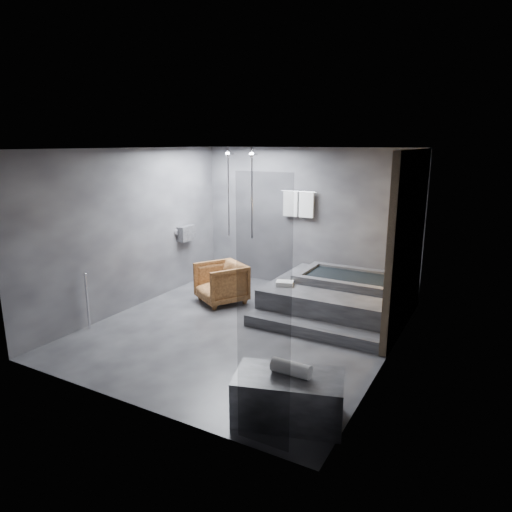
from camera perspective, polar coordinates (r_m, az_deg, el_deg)
The scene contains 7 objects.
room at distance 6.92m, azimuth 2.22°, elevation 4.39°, with size 5.00×5.04×2.82m.
tub_deck at distance 8.13m, azimuth 10.13°, elevation -5.14°, with size 2.20×2.00×0.50m, color #2D2D2F.
tub_step at distance 7.15m, azimuth 6.95°, elevation -9.12°, with size 2.20×0.36×0.18m, color #2D2D2F.
concrete_bench at distance 5.07m, azimuth 4.10°, elevation -17.24°, with size 1.14×0.63×0.51m, color #373739.
driftwood_chair at distance 8.44m, azimuth -4.38°, elevation -3.37°, with size 0.79×0.81×0.74m, color #4A2912.
rolled_towel at distance 4.92m, azimuth 4.41°, elevation -13.83°, with size 0.15×0.15×0.43m, color white.
deck_towel at distance 7.84m, azimuth 3.60°, elevation -3.44°, with size 0.29×0.21×0.08m, color white.
Camera 1 is at (3.45, -5.86, 2.88)m, focal length 32.00 mm.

